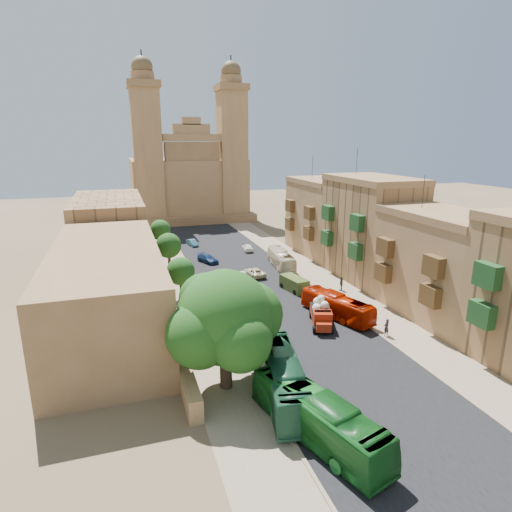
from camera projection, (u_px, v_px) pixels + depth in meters
ground at (361, 393)px, 32.26m from camera, size 260.00×260.00×0.00m
road_surface at (247, 276)px, 59.82m from camera, size 14.00×140.00×0.01m
sidewalk_east at (309, 270)px, 62.62m from camera, size 5.00×140.00×0.01m
sidewalk_west at (179, 283)px, 57.01m from camera, size 5.00×140.00×0.01m
kerb_east at (294, 271)px, 61.87m from camera, size 0.25×140.00×0.12m
kerb_west at (198, 281)px, 57.73m from camera, size 0.25×140.00×0.12m
townhouse_b at (441, 264)px, 45.59m from camera, size 9.00×14.00×14.90m
townhouse_c at (370, 228)px, 58.12m from camera, size 9.00×14.00×17.40m
townhouse_d at (323, 216)px, 71.17m from camera, size 9.00×14.00×15.90m
west_wall at (164, 306)px, 46.71m from camera, size 1.00×40.00×1.80m
west_building_low at (108, 289)px, 42.38m from camera, size 10.00×28.00×8.40m
west_building_mid at (110, 230)px, 66.04m from camera, size 10.00×22.00×10.00m
church at (189, 179)px, 101.96m from camera, size 28.00×22.50×36.30m
ficus_tree at (226, 320)px, 31.70m from camera, size 9.41×8.66×9.41m
street_tree_a at (199, 306)px, 39.36m from camera, size 3.60×3.60×5.54m
street_tree_b at (181, 271)px, 50.44m from camera, size 3.36×3.36×5.17m
street_tree_c at (169, 246)px, 61.38m from camera, size 3.65×3.65×5.61m
street_tree_d at (160, 230)px, 72.43m from camera, size 3.55×3.55×5.46m
red_truck at (321, 313)px, 43.77m from camera, size 3.49×5.41×2.99m
olive_pickup at (294, 284)px, 54.04m from camera, size 2.65×4.50×1.74m
bus_green_south at (317, 417)px, 27.07m from camera, size 5.68×11.28×3.07m
bus_green_north at (283, 377)px, 31.56m from camera, size 4.66×11.32×3.07m
bus_red_east at (337, 306)px, 45.79m from camera, size 4.90×9.29×2.53m
bus_cream_east at (281, 259)px, 63.82m from camera, size 3.03×9.21×2.52m
car_blue_a at (227, 295)px, 50.71m from camera, size 2.86×4.04×1.28m
car_white_a at (241, 277)px, 57.79m from camera, size 1.91×3.70×1.16m
car_cream at (255, 272)px, 59.74m from camera, size 2.49×4.46×1.18m
car_dkblue at (208, 259)px, 66.39m from camera, size 3.23×4.56×1.23m
car_white_b at (248, 247)px, 73.32m from camera, size 1.72×3.70×1.23m
car_blue_b at (192, 243)px, 76.95m from camera, size 1.83×3.58×1.12m
pedestrian_a at (386, 327)px, 41.49m from camera, size 0.73×0.57×1.77m
pedestrian_c at (341, 284)px, 53.99m from camera, size 0.71×1.16×1.85m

